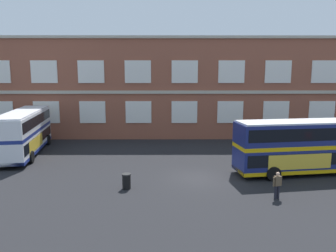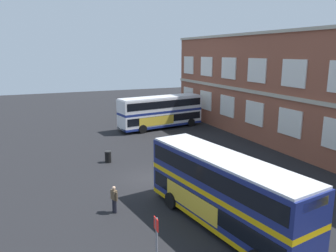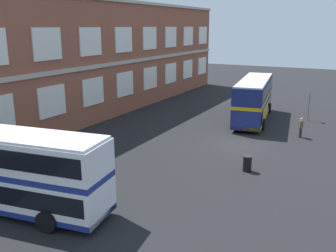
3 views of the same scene
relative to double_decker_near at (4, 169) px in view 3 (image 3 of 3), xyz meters
The scene contains 7 objects.
ground_plane 16.69m from the double_decker_near, 18.55° to the right, with size 120.00×120.00×0.00m, color black.
brick_terminal_building 21.17m from the double_decker_near, 30.88° to the left, with size 52.04×8.19×11.60m.
double_decker_near is the anchor object (origin of this frame).
double_decker_middle 24.73m from the double_decker_near, 14.23° to the right, with size 11.26×4.15×4.07m.
waiting_passenger 22.96m from the double_decker_near, 29.26° to the right, with size 0.63×0.36×1.70m.
bus_stand_flag 28.53m from the double_decker_near, 22.56° to the right, with size 0.44×0.10×2.70m.
station_litter_bin 14.26m from the double_decker_near, 41.46° to the right, with size 0.60×0.60×1.03m.
Camera 3 is at (-27.16, -8.00, 9.03)m, focal length 39.63 mm.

